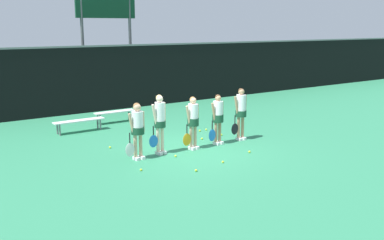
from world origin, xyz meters
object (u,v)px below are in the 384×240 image
at_px(scoreboard, 106,14).
at_px(player_4, 241,110).
at_px(tennis_ball_7, 141,170).
at_px(tennis_ball_4, 249,152).
at_px(tennis_ball_10, 176,156).
at_px(player_2, 193,119).
at_px(bench_courtside, 79,122).
at_px(tennis_ball_0, 221,135).
at_px(tennis_ball_3, 131,147).
at_px(tennis_ball_8, 202,139).
at_px(player_0, 137,126).
at_px(tennis_ball_1, 206,130).
at_px(tennis_ball_5, 223,162).
at_px(bench_far, 115,113).
at_px(player_1, 160,120).
at_px(tennis_ball_6, 196,170).
at_px(tennis_ball_9, 110,147).
at_px(tennis_ball_2, 200,131).
at_px(player_3, 218,116).

distance_m(scoreboard, player_4, 9.81).
relative_size(scoreboard, tennis_ball_7, 87.42).
xyz_separation_m(tennis_ball_4, tennis_ball_10, (-2.08, 0.91, -0.00)).
relative_size(scoreboard, player_2, 3.41).
xyz_separation_m(bench_courtside, tennis_ball_0, (3.88, -3.37, -0.35)).
distance_m(tennis_ball_3, tennis_ball_7, 2.41).
height_order(tennis_ball_8, tennis_ball_10, tennis_ball_8).
height_order(player_0, tennis_ball_0, player_0).
xyz_separation_m(tennis_ball_1, tennis_ball_4, (-0.68, -3.13, -0.00)).
bearing_deg(tennis_ball_5, bench_far, 91.30).
height_order(bench_courtside, player_1, player_1).
distance_m(tennis_ball_3, tennis_ball_8, 2.48).
xyz_separation_m(tennis_ball_4, tennis_ball_6, (-2.36, -0.53, -0.00)).
distance_m(player_0, tennis_ball_7, 1.43).
relative_size(bench_courtside, tennis_ball_9, 28.16).
bearing_deg(tennis_ball_0, bench_courtside, 139.01).
xyz_separation_m(bench_far, player_0, (-1.64, -5.00, 0.59)).
bearing_deg(tennis_ball_5, tennis_ball_2, 63.89).
height_order(scoreboard, player_3, scoreboard).
bearing_deg(bench_far, player_1, -99.86).
height_order(bench_courtside, tennis_ball_2, bench_courtside).
xyz_separation_m(player_2, tennis_ball_3, (-1.50, 1.26, -0.93)).
relative_size(bench_far, player_4, 0.95).
xyz_separation_m(scoreboard, tennis_ball_7, (-3.78, -10.24, -4.29)).
distance_m(bench_courtside, tennis_ball_2, 4.38).
relative_size(tennis_ball_2, tennis_ball_3, 0.99).
distance_m(player_1, tennis_ball_10, 1.17).
distance_m(tennis_ball_1, tennis_ball_5, 4.00).
distance_m(player_4, tennis_ball_6, 3.83).
height_order(tennis_ball_2, tennis_ball_8, same).
xyz_separation_m(bench_courtside, tennis_ball_7, (-0.31, -5.22, -0.35)).
xyz_separation_m(player_0, player_2, (1.92, -0.00, -0.01)).
distance_m(tennis_ball_3, tennis_ball_5, 3.24).
distance_m(player_3, tennis_ball_10, 2.17).
relative_size(bench_courtside, tennis_ball_7, 28.87).
xyz_separation_m(player_0, tennis_ball_0, (3.75, 0.87, -0.95)).
height_order(bench_courtside, bench_far, bench_far).
bearing_deg(player_1, player_4, -10.07).
height_order(tennis_ball_2, tennis_ball_6, same).
xyz_separation_m(scoreboard, tennis_ball_0, (0.41, -8.39, -4.29)).
bearing_deg(player_3, player_4, -7.23).
xyz_separation_m(player_3, tennis_ball_2, (0.56, 1.77, -0.92)).
xyz_separation_m(scoreboard, player_0, (-3.34, -9.26, -3.34)).
height_order(player_1, player_2, player_1).
xyz_separation_m(scoreboard, tennis_ball_1, (0.44, -7.46, -4.29)).
relative_size(player_0, tennis_ball_8, 24.76).
relative_size(player_2, tennis_ball_9, 25.02).
xyz_separation_m(tennis_ball_9, tennis_ball_10, (1.17, -1.98, -0.00)).
height_order(player_1, tennis_ball_1, player_1).
distance_m(player_1, tennis_ball_9, 2.02).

